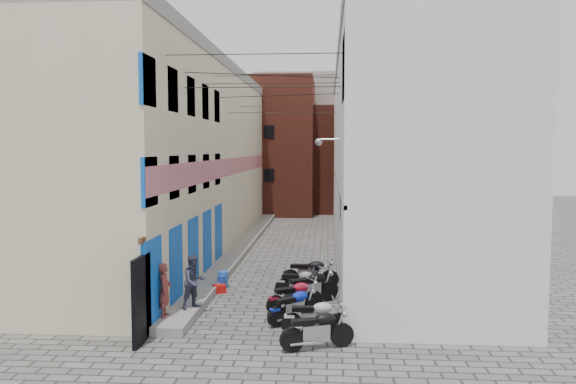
% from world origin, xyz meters
% --- Properties ---
extents(ground, '(90.00, 90.00, 0.00)m').
position_xyz_m(ground, '(0.00, 0.00, 0.00)').
color(ground, '#565350').
rests_on(ground, ground).
extents(plinth, '(0.90, 26.00, 0.25)m').
position_xyz_m(plinth, '(-2.05, 13.00, 0.12)').
color(plinth, gray).
rests_on(plinth, ground).
extents(building_left, '(5.10, 27.00, 9.00)m').
position_xyz_m(building_left, '(-4.98, 12.95, 4.50)').
color(building_left, beige).
rests_on(building_left, ground).
extents(building_right, '(5.94, 26.00, 9.00)m').
position_xyz_m(building_right, '(5.00, 13.00, 4.51)').
color(building_right, silver).
rests_on(building_right, ground).
extents(building_far_brick_left, '(6.00, 6.00, 10.00)m').
position_xyz_m(building_far_brick_left, '(-2.00, 28.00, 5.00)').
color(building_far_brick_left, maroon).
rests_on(building_far_brick_left, ground).
extents(building_far_brick_right, '(5.00, 6.00, 8.00)m').
position_xyz_m(building_far_brick_right, '(3.00, 30.00, 4.00)').
color(building_far_brick_right, maroon).
rests_on(building_far_brick_right, ground).
extents(building_far_concrete, '(8.00, 5.00, 11.00)m').
position_xyz_m(building_far_concrete, '(0.00, 34.00, 5.50)').
color(building_far_concrete, gray).
rests_on(building_far_concrete, ground).
extents(far_shopfront, '(2.00, 0.30, 2.40)m').
position_xyz_m(far_shopfront, '(0.00, 25.20, 1.20)').
color(far_shopfront, black).
rests_on(far_shopfront, ground).
extents(overhead_wires, '(5.80, 13.02, 1.32)m').
position_xyz_m(overhead_wires, '(0.00, 7.64, 7.12)').
color(overhead_wires, black).
rests_on(overhead_wires, ground).
extents(motorcycle_a, '(1.97, 1.22, 1.09)m').
position_xyz_m(motorcycle_a, '(1.87, -0.55, 0.54)').
color(motorcycle_a, black).
rests_on(motorcycle_a, ground).
extents(motorcycle_b, '(1.86, 0.72, 1.05)m').
position_xyz_m(motorcycle_b, '(1.80, 0.54, 0.53)').
color(motorcycle_b, '#B3B2B7').
rests_on(motorcycle_b, ground).
extents(motorcycle_c, '(1.73, 1.66, 1.05)m').
position_xyz_m(motorcycle_c, '(1.19, 1.49, 0.53)').
color(motorcycle_c, '#0B25B0').
rests_on(motorcycle_c, ground).
extents(motorcycle_d, '(1.88, 1.43, 1.07)m').
position_xyz_m(motorcycle_d, '(1.15, 2.51, 0.53)').
color(motorcycle_d, '#A30B24').
rests_on(motorcycle_d, ground).
extents(motorcycle_e, '(2.03, 1.71, 1.18)m').
position_xyz_m(motorcycle_e, '(1.58, 3.43, 0.59)').
color(motorcycle_e, black).
rests_on(motorcycle_e, ground).
extents(motorcycle_f, '(1.72, 0.64, 0.98)m').
position_xyz_m(motorcycle_f, '(1.21, 4.44, 0.49)').
color(motorcycle_f, '#98989C').
rests_on(motorcycle_f, ground).
extents(motorcycle_g, '(2.01, 0.65, 1.16)m').
position_xyz_m(motorcycle_g, '(1.50, 5.47, 0.58)').
color(motorcycle_g, black).
rests_on(motorcycle_g, ground).
extents(person_a, '(0.41, 0.57, 1.48)m').
position_xyz_m(person_a, '(-2.35, 1.00, 0.99)').
color(person_a, brown).
rests_on(person_a, plinth).
extents(person_b, '(0.94, 0.95, 1.55)m').
position_xyz_m(person_b, '(-1.74, 1.88, 1.03)').
color(person_b, '#33354C').
rests_on(person_b, plinth).
extents(water_jug_near, '(0.35, 0.35, 0.47)m').
position_xyz_m(water_jug_near, '(-1.55, 5.07, 0.23)').
color(water_jug_near, '#213DA5').
rests_on(water_jug_near, ground).
extents(water_jug_far, '(0.36, 0.36, 0.56)m').
position_xyz_m(water_jug_far, '(-1.55, 5.32, 0.28)').
color(water_jug_far, blue).
rests_on(water_jug_far, ground).
extents(red_crate, '(0.52, 0.45, 0.27)m').
position_xyz_m(red_crate, '(-1.54, 4.55, 0.14)').
color(red_crate, '#B7100D').
rests_on(red_crate, ground).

